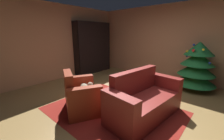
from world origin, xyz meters
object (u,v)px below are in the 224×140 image
Objects in this scene: bottle_on_table at (114,86)px; decorated_tree at (197,66)px; armchair_red at (81,97)px; couch_red at (144,101)px; book_stack_on_table at (116,92)px; coffee_table at (114,95)px; bookshelf_unit at (95,48)px.

bottle_on_table is 0.16× the size of decorated_tree.
couch_red is at bearing 31.54° from armchair_red.
couch_red reaches higher than armchair_red.
book_stack_on_table is (-0.54, -0.25, 0.12)m from couch_red.
decorated_tree is at bearing 64.55° from bottle_on_table.
book_stack_on_table is 0.21m from bottle_on_table.
book_stack_on_table reaches higher than coffee_table.
coffee_table is at bearing -112.26° from decorated_tree.
couch_red reaches higher than coffee_table.
couch_red is 7.96× the size of bottle_on_table.
coffee_table is at bearing -48.65° from bottle_on_table.
armchair_red is at bearing -118.15° from decorated_tree.
armchair_red is 3.43m from decorated_tree.
bookshelf_unit is 1.18× the size of couch_red.
couch_red is 1.24× the size of decorated_tree.
coffee_table is (0.57, 0.46, 0.04)m from armchair_red.
armchair_red is 0.77m from book_stack_on_table.
book_stack_on_table is at bearing 36.54° from armchair_red.
bottle_on_table reaches higher than coffee_table.
bookshelf_unit reaches higher than book_stack_on_table.
bookshelf_unit is 9.52× the size of book_stack_on_table.
bookshelf_unit is at bearing 152.06° from couch_red.
bookshelf_unit is 3.48× the size of coffee_table.
bookshelf_unit is 9.40× the size of bottle_on_table.
bottle_on_table is at bearing 131.35° from coffee_table.
bookshelf_unit is at bearing -172.23° from decorated_tree.
armchair_red is 0.64× the size of couch_red.
book_stack_on_table is 2.75m from decorated_tree.
couch_red is 8.05× the size of book_stack_on_table.
coffee_table is 0.21m from bottle_on_table.
coffee_table is (-0.58, -0.24, 0.04)m from couch_red.
book_stack_on_table is 0.15× the size of decorated_tree.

